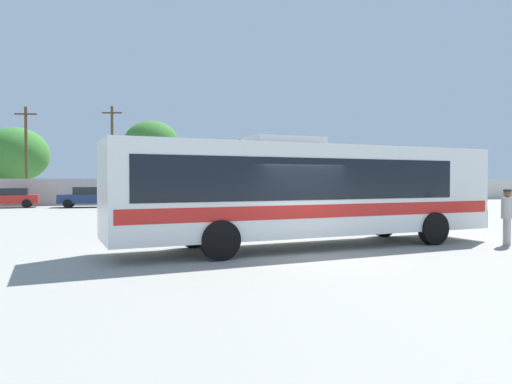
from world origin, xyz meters
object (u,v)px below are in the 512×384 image
Objects in this scene: coach_bus_white_red at (306,189)px; utility_pole_far at (26,154)px; attendant_by_bus_door at (507,214)px; roadside_tree_midright at (244,153)px; parked_car_second_dark_blue at (87,197)px; roadside_tree_right at (304,163)px; utility_pole_near at (112,153)px; parked_car_leftmost_red at (10,197)px; roadside_tree_midleft at (152,144)px; roadside_tree_left at (16,154)px; parked_car_third_red at (173,196)px.

coach_bus_white_red is 32.54m from utility_pole_far.
attendant_by_bus_door is 0.27× the size of roadside_tree_midright.
parked_car_second_dark_blue is 0.76× the size of roadside_tree_right.
utility_pole_near is (1.86, 7.11, 3.81)m from parked_car_second_dark_blue.
parked_car_leftmost_red is at bearing -97.58° from utility_pole_far.
utility_pole_far is at bearing -153.38° from roadside_tree_midleft.
attendant_by_bus_door reaches higher than parked_car_leftmost_red.
roadside_tree_left is (-14.23, 35.21, 2.68)m from coach_bus_white_red.
roadside_tree_right is (18.92, -0.47, -0.74)m from utility_pole_near.
roadside_tree_midright is (15.41, 10.26, 4.21)m from parked_car_second_dark_blue.
utility_pole_near reaches higher than roadside_tree_left.
roadside_tree_left is (-1.69, 5.28, 0.19)m from utility_pole_far.
coach_bus_white_red is 1.42× the size of utility_pole_near.
roadside_tree_midleft is at bearing 102.23° from attendant_by_bus_door.
parked_car_second_dark_blue reaches higher than parked_car_third_red.
coach_bus_white_red is at bearing -87.10° from roadside_tree_midleft.
roadside_tree_midleft is (-7.99, 36.87, 4.69)m from attendant_by_bus_door.
parked_car_leftmost_red is at bearing -156.36° from roadside_tree_midright.
roadside_tree_midright is (9.70, -0.21, -0.68)m from roadside_tree_midleft.
roadside_tree_midleft is at bearing 0.48° from roadside_tree_left.
roadside_tree_midright reaches higher than coach_bus_white_red.
roadside_tree_midleft is (-0.92, 9.85, 4.91)m from parked_car_third_red.
utility_pole_far is at bearing 112.72° from coach_bus_white_red.
utility_pole_far is 1.17× the size of roadside_tree_left.
parked_car_leftmost_red is 0.60× the size of roadside_tree_left.
coach_bus_white_red reaches higher than parked_car_third_red.
utility_pole_far is at bearing 120.76° from attendant_by_bus_door.
roadside_tree_left is at bearing 172.29° from roadside_tree_right.
parked_car_leftmost_red is 0.64× the size of roadside_tree_midright.
utility_pole_near reaches higher than utility_pole_far.
attendant_by_bus_door reaches higher than parked_car_second_dark_blue.
roadside_tree_left reaches higher than coach_bus_white_red.
roadside_tree_left is at bearing 123.02° from parked_car_second_dark_blue.
parked_car_second_dark_blue is at bearing 117.41° from attendant_by_bus_door.
parked_car_second_dark_blue is at bearing 106.78° from coach_bus_white_red.
utility_pole_far reaches higher than parked_car_third_red.
roadside_tree_midleft reaches higher than coach_bus_white_red.
parked_car_second_dark_blue is 12.89m from roadside_tree_left.
roadside_tree_midleft is at bearing 95.32° from parked_car_third_red.
utility_pole_near reaches higher than attendant_by_bus_door.
utility_pole_near is at bearing -166.93° from roadside_tree_midright.
parked_car_second_dark_blue is at bearing -118.60° from roadside_tree_midleft.
utility_pole_far is (-6.91, -2.03, -0.34)m from utility_pole_near.
roadside_tree_midleft is (3.84, 3.35, 1.08)m from utility_pole_near.
utility_pole_far reaches higher than attendant_by_bus_door.
roadside_tree_left is 22.15m from roadside_tree_midright.
parked_car_second_dark_blue is 0.52× the size of roadside_tree_midleft.
parked_car_leftmost_red is 1.00× the size of parked_car_second_dark_blue.
roadside_tree_midright reaches higher than parked_car_leftmost_red.
roadside_tree_midright is at bearing 77.29° from coach_bus_white_red.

